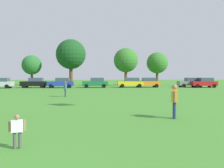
{
  "coord_description": "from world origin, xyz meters",
  "views": [
    {
      "loc": [
        3.19,
        -2.82,
        2.18
      ],
      "look_at": [
        4.15,
        9.22,
        1.74
      ],
      "focal_mm": 41.04,
      "sensor_mm": 36.0,
      "label": 1
    }
  ],
  "objects_px": {
    "parked_car_silver_0": "(0,83)",
    "tree_far_right": "(157,63)",
    "parked_car_green_3": "(96,83)",
    "bystander_near_trees": "(65,88)",
    "tree_left": "(32,65)",
    "parked_car_gray_6": "(191,82)",
    "child_kite_flyer": "(17,128)",
    "parked_car_blue_2": "(61,83)",
    "parked_car_black_1": "(35,83)",
    "parked_car_orange_5": "(148,82)",
    "tree_right": "(126,60)",
    "tree_center": "(71,54)",
    "parked_car_red_7": "(204,83)",
    "parked_car_yellow_4": "(131,82)",
    "adult_bystander": "(174,98)"
  },
  "relations": [
    {
      "from": "parked_car_orange_5",
      "to": "tree_left",
      "type": "xyz_separation_m",
      "value": [
        -21.92,
        9.73,
        3.32
      ]
    },
    {
      "from": "bystander_near_trees",
      "to": "tree_left",
      "type": "xyz_separation_m",
      "value": [
        -9.64,
        28.02,
        3.26
      ]
    },
    {
      "from": "parked_car_green_3",
      "to": "parked_car_blue_2",
      "type": "bearing_deg",
      "value": 3.07
    },
    {
      "from": "parked_car_red_7",
      "to": "parked_car_black_1",
      "type": "bearing_deg",
      "value": -2.8
    },
    {
      "from": "parked_car_black_1",
      "to": "parked_car_gray_6",
      "type": "xyz_separation_m",
      "value": [
        26.98,
        -0.01,
        0.0
      ]
    },
    {
      "from": "bystander_near_trees",
      "to": "parked_car_blue_2",
      "type": "relative_size",
      "value": 0.36
    },
    {
      "from": "child_kite_flyer",
      "to": "parked_car_black_1",
      "type": "bearing_deg",
      "value": 87.58
    },
    {
      "from": "parked_car_silver_0",
      "to": "parked_car_red_7",
      "type": "distance_m",
      "value": 34.13
    },
    {
      "from": "parked_car_red_7",
      "to": "tree_far_right",
      "type": "height_order",
      "value": "tree_far_right"
    },
    {
      "from": "parked_car_black_1",
      "to": "parked_car_green_3",
      "type": "bearing_deg",
      "value": 179.13
    },
    {
      "from": "child_kite_flyer",
      "to": "tree_right",
      "type": "relative_size",
      "value": 0.14
    },
    {
      "from": "parked_car_yellow_4",
      "to": "tree_right",
      "type": "height_order",
      "value": "tree_right"
    },
    {
      "from": "parked_car_orange_5",
      "to": "parked_car_red_7",
      "type": "bearing_deg",
      "value": 171.7
    },
    {
      "from": "parked_car_orange_5",
      "to": "parked_car_gray_6",
      "type": "distance_m",
      "value": 7.72
    },
    {
      "from": "parked_car_orange_5",
      "to": "tree_center",
      "type": "bearing_deg",
      "value": -29.45
    },
    {
      "from": "adult_bystander",
      "to": "tree_right",
      "type": "xyz_separation_m",
      "value": [
        2.62,
        37.75,
        4.03
      ]
    },
    {
      "from": "parked_car_blue_2",
      "to": "parked_car_silver_0",
      "type": "bearing_deg",
      "value": 2.48
    },
    {
      "from": "child_kite_flyer",
      "to": "adult_bystander",
      "type": "distance_m",
      "value": 7.9
    },
    {
      "from": "child_kite_flyer",
      "to": "parked_car_blue_2",
      "type": "distance_m",
      "value": 35.79
    },
    {
      "from": "parked_car_yellow_4",
      "to": "tree_center",
      "type": "height_order",
      "value": "tree_center"
    },
    {
      "from": "parked_car_silver_0",
      "to": "tree_far_right",
      "type": "bearing_deg",
      "value": -160.79
    },
    {
      "from": "tree_right",
      "to": "adult_bystander",
      "type": "bearing_deg",
      "value": -93.97
    },
    {
      "from": "tree_left",
      "to": "parked_car_gray_6",
      "type": "bearing_deg",
      "value": -18.16
    },
    {
      "from": "parked_car_green_3",
      "to": "tree_center",
      "type": "xyz_separation_m",
      "value": [
        -4.8,
        7.94,
        5.39
      ]
    },
    {
      "from": "parked_car_black_1",
      "to": "tree_right",
      "type": "relative_size",
      "value": 0.58
    },
    {
      "from": "adult_bystander",
      "to": "parked_car_orange_5",
      "type": "relative_size",
      "value": 0.39
    },
    {
      "from": "parked_car_blue_2",
      "to": "parked_car_green_3",
      "type": "height_order",
      "value": "same"
    },
    {
      "from": "bystander_near_trees",
      "to": "parked_car_gray_6",
      "type": "bearing_deg",
      "value": -53.19
    },
    {
      "from": "bystander_near_trees",
      "to": "parked_car_silver_0",
      "type": "bearing_deg",
      "value": 29.62
    },
    {
      "from": "parked_car_silver_0",
      "to": "tree_left",
      "type": "bearing_deg",
      "value": -104.14
    },
    {
      "from": "bystander_near_trees",
      "to": "tree_right",
      "type": "height_order",
      "value": "tree_right"
    },
    {
      "from": "parked_car_green_3",
      "to": "tree_center",
      "type": "relative_size",
      "value": 0.46
    },
    {
      "from": "parked_car_blue_2",
      "to": "adult_bystander",
      "type": "bearing_deg",
      "value": 106.62
    },
    {
      "from": "parked_car_yellow_4",
      "to": "bystander_near_trees",
      "type": "bearing_deg",
      "value": 62.96
    },
    {
      "from": "bystander_near_trees",
      "to": "tree_far_right",
      "type": "relative_size",
      "value": 0.22
    },
    {
      "from": "tree_far_right",
      "to": "parked_car_yellow_4",
      "type": "bearing_deg",
      "value": -127.47
    },
    {
      "from": "adult_bystander",
      "to": "bystander_near_trees",
      "type": "bearing_deg",
      "value": -136.86
    },
    {
      "from": "parked_car_yellow_4",
      "to": "tree_center",
      "type": "distance_m",
      "value": 14.43
    },
    {
      "from": "parked_car_black_1",
      "to": "tree_far_right",
      "type": "xyz_separation_m",
      "value": [
        23.31,
        9.09,
        3.81
      ]
    },
    {
      "from": "tree_far_right",
      "to": "parked_car_green_3",
      "type": "bearing_deg",
      "value": -144.72
    },
    {
      "from": "parked_car_gray_6",
      "to": "tree_right",
      "type": "distance_m",
      "value": 13.12
    },
    {
      "from": "child_kite_flyer",
      "to": "parked_car_yellow_4",
      "type": "relative_size",
      "value": 0.24
    },
    {
      "from": "bystander_near_trees",
      "to": "tree_far_right",
      "type": "xyz_separation_m",
      "value": [
        16.34,
        27.4,
        3.75
      ]
    },
    {
      "from": "parked_car_silver_0",
      "to": "tree_far_right",
      "type": "height_order",
      "value": "tree_far_right"
    },
    {
      "from": "child_kite_flyer",
      "to": "tree_right",
      "type": "xyz_separation_m",
      "value": [
        8.92,
        42.5,
        4.43
      ]
    },
    {
      "from": "parked_car_black_1",
      "to": "parked_car_orange_5",
      "type": "bearing_deg",
      "value": 179.95
    },
    {
      "from": "tree_center",
      "to": "parked_car_silver_0",
      "type": "bearing_deg",
      "value": -141.18
    },
    {
      "from": "child_kite_flyer",
      "to": "parked_car_silver_0",
      "type": "relative_size",
      "value": 0.24
    },
    {
      "from": "parked_car_orange_5",
      "to": "parked_car_blue_2",
      "type": "bearing_deg",
      "value": 1.74
    },
    {
      "from": "child_kite_flyer",
      "to": "tree_center",
      "type": "xyz_separation_m",
      "value": [
        -1.94,
        43.92,
        5.64
      ]
    }
  ]
}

